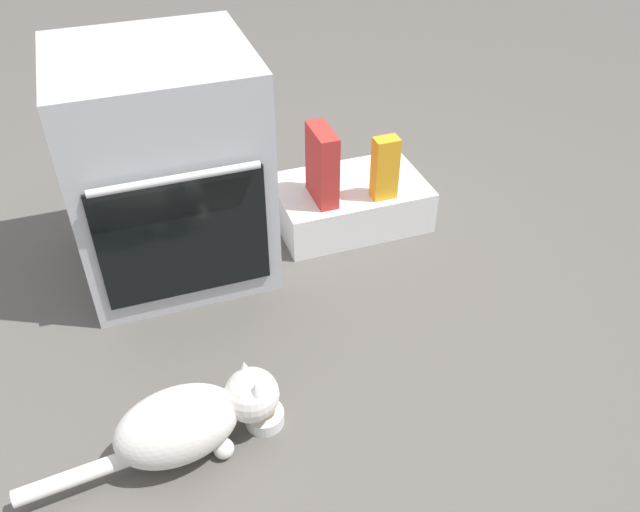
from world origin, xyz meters
TOP-DOWN VIEW (x-y plane):
  - ground at (0.00, 0.00)m, footprint 8.00×8.00m
  - oven at (-0.02, 0.44)m, footprint 0.62×0.63m
  - pantry_cabinet at (0.66, 0.46)m, footprint 0.57×0.37m
  - food_bowl at (0.07, -0.38)m, footprint 0.11×0.11m
  - cat at (-0.13, -0.40)m, footprint 0.70×0.24m
  - cereal_box at (0.52, 0.41)m, footprint 0.07×0.18m
  - juice_carton at (0.74, 0.35)m, footprint 0.09×0.06m

SIDE VIEW (x-z plane):
  - ground at x=0.00m, z-range 0.00..0.00m
  - food_bowl at x=0.07m, z-range -0.01..0.06m
  - pantry_cabinet at x=0.66m, z-range 0.00..0.17m
  - cat at x=-0.13m, z-range 0.01..0.23m
  - juice_carton at x=0.74m, z-range 0.17..0.41m
  - cereal_box at x=0.52m, z-range 0.17..0.45m
  - oven at x=-0.02m, z-range 0.00..0.78m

